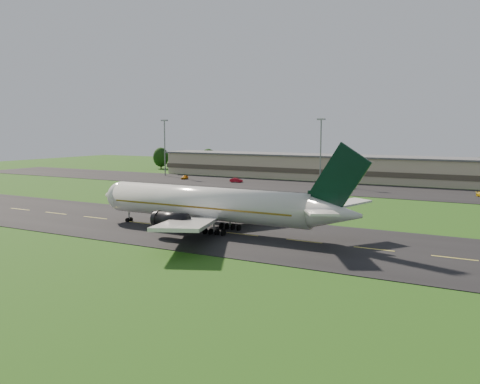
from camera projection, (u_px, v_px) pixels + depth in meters
The scene contains 11 objects.
ground at pixel (139, 223), 99.21m from camera, with size 360.00×360.00×0.00m, color #204D13.
taxiway at pixel (139, 223), 99.20m from camera, with size 220.00×30.00×0.10m, color black.
apron at pixel (295, 186), 161.43m from camera, with size 260.00×30.00×0.10m, color black.
airliner at pixel (211, 204), 90.84m from camera, with size 51.22×42.18×15.57m.
terminal at pixel (342, 168), 178.73m from camera, with size 145.00×16.00×8.40m.
light_mast_west at pixel (165, 141), 193.66m from camera, with size 2.40×1.20×20.35m.
light_mast_centre at pixel (321, 143), 164.37m from camera, with size 2.40×1.20×20.35m.
tree_line at pixel (437, 167), 173.14m from camera, with size 196.46×8.94×10.77m.
service_vehicle_a at pixel (185, 177), 181.86m from camera, with size 1.52×3.77×1.29m, color orange.
service_vehicle_b at pixel (236, 180), 171.16m from camera, with size 1.45×4.15×1.37m, color #A80B1C.
service_vehicle_c at pixel (347, 186), 153.35m from camera, with size 2.26×4.89×1.36m, color white.
Camera 1 is at (64.44, -75.90, 17.76)m, focal length 40.00 mm.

